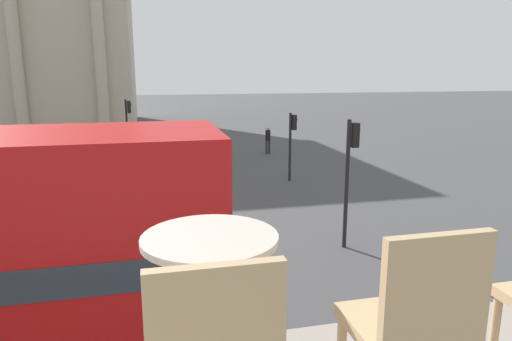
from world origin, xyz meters
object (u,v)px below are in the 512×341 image
Objects in this scene: cafe_dining_table at (211,277)px; traffic_light_near at (350,165)px; traffic_light_far at (128,120)px; pedestrian_black at (268,138)px; car_navy at (174,148)px; pedestrian_grey at (57,155)px; traffic_light_mid at (292,136)px; plaza_building_left at (0,30)px; cafe_chair_1 at (414,325)px.

cafe_dining_table is 0.19× the size of traffic_light_near.
traffic_light_near is 1.09× the size of traffic_light_far.
car_navy is at bearing 28.03° from pedestrian_black.
traffic_light_far is 3.28m from car_navy.
traffic_light_near is at bearing -97.98° from pedestrian_grey.
pedestrian_grey is (-10.24, 12.97, -1.57)m from traffic_light_near.
traffic_light_near is 16.60m from pedestrian_grey.
plaza_building_left is at bearing 126.06° from traffic_light_mid.
traffic_light_mid reaches higher than pedestrian_black.
cafe_dining_table reaches higher than traffic_light_far.
traffic_light_mid reaches higher than pedestrian_grey.
cafe_chair_1 is 0.57× the size of pedestrian_grey.
plaza_building_left is 6.04× the size of traffic_light_near.
cafe_chair_1 is 0.54× the size of pedestrian_black.
car_navy is at bearing 87.29° from cafe_dining_table.
cafe_chair_1 is 46.88m from plaza_building_left.
cafe_dining_table is at bearing -118.18° from traffic_light_near.
cafe_dining_table is 26.81m from pedestrian_black.
traffic_light_far is at bearing -58.32° from plaza_building_left.
pedestrian_grey is (-11.96, -2.73, -0.07)m from pedestrian_black.
cafe_chair_1 reaches higher than traffic_light_far.
cafe_dining_table is 0.80× the size of cafe_chair_1.
traffic_light_near is at bearing 61.82° from cafe_dining_table.
traffic_light_near is 2.24× the size of pedestrian_black.
plaza_building_left is at bearing 105.86° from cafe_dining_table.
traffic_light_near is 15.86m from pedestrian_black.
cafe_chair_1 is 0.22× the size of car_navy.
car_navy is (2.57, -1.27, -1.59)m from traffic_light_far.
cafe_dining_table is at bearing -108.89° from traffic_light_mid.
traffic_light_near is (17.90, -34.27, -6.15)m from plaza_building_left.
cafe_dining_table is at bearing -124.20° from pedestrian_grey.
cafe_dining_table is 25.12m from car_navy.
traffic_light_near is 0.91× the size of car_navy.
traffic_light_mid is 12.15m from pedestrian_grey.
traffic_light_near is (5.33, 9.96, -1.76)m from cafe_dining_table.
plaza_building_left is 7.11× the size of traffic_light_mid.
traffic_light_far is (-7.67, 7.77, 0.16)m from traffic_light_mid.
car_navy is (0.50, 25.37, -3.52)m from cafe_chair_1.
cafe_dining_table is at bearing -74.14° from plaza_building_left.
pedestrian_grey is at bearing -137.73° from traffic_light_far.
cafe_dining_table is 0.86m from cafe_chair_1.
pedestrian_grey is (-11.18, 4.58, -1.22)m from traffic_light_mid.
traffic_light_near is 8.45m from traffic_light_mid.
car_navy is 5.94m from pedestrian_black.
pedestrian_black is at bearing -33.41° from pedestrian_grey.
traffic_light_far is at bearing -4.00° from pedestrian_grey.
traffic_light_far reaches higher than pedestrian_black.
traffic_light_mid is at bearing -58.37° from car_navy.
cafe_dining_table is 0.03× the size of plaza_building_left.
traffic_light_far is at bearing 147.07° from car_navy.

